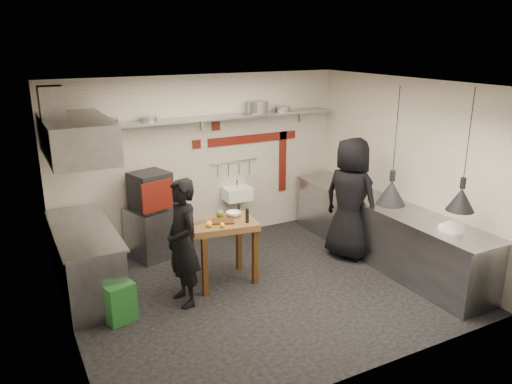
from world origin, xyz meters
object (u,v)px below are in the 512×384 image
prep_table (223,252)px  oven_stand (154,231)px  green_bin (118,301)px  chef_right (350,199)px  chef_left (183,243)px  combi_oven (150,191)px

prep_table → oven_stand: bearing=121.8°
green_bin → chef_right: chef_right is taller
oven_stand → chef_left: size_ratio=0.47×
prep_table → chef_left: size_ratio=0.54×
oven_stand → prep_table: 1.48m
prep_table → chef_right: chef_right is taller
combi_oven → chef_left: (-0.07, -1.65, -0.24)m
combi_oven → chef_right: size_ratio=0.30×
prep_table → chef_left: (-0.69, -0.31, 0.39)m
oven_stand → chef_right: chef_right is taller
oven_stand → chef_left: 1.73m
combi_oven → green_bin: 2.09m
oven_stand → chef_right: bearing=-45.7°
prep_table → combi_oven: bearing=123.2°
oven_stand → green_bin: bearing=-137.2°
oven_stand → chef_right: size_ratio=0.42×
oven_stand → green_bin: (-0.98, -1.68, -0.15)m
oven_stand → chef_left: chef_left is taller
oven_stand → green_bin: size_ratio=1.60×
chef_left → combi_oven: bearing=172.4°
combi_oven → prep_table: (0.62, -1.34, -0.63)m
green_bin → prep_table: (1.56, 0.32, 0.21)m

